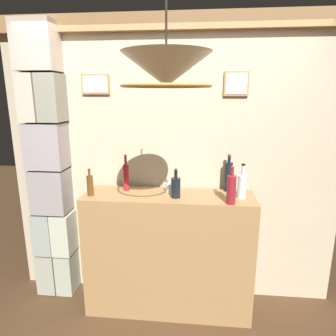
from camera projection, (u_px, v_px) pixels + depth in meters
panelled_rear_partition at (172, 157)px, 2.75m from camera, size 3.05×0.15×2.60m
stone_pillar at (50, 168)px, 2.77m from camera, size 0.37×0.30×2.53m
bar_shelf_unit at (169, 253)px, 2.67m from camera, size 1.46×0.42×1.11m
liquor_bottle_sherry at (176, 187)px, 2.46m from camera, size 0.08×0.08×0.25m
liquor_bottle_vermouth at (231, 189)px, 2.31m from camera, size 0.07×0.07×0.30m
liquor_bottle_tequila at (126, 176)px, 2.64m from camera, size 0.05×0.05×0.33m
liquor_bottle_gin at (90, 185)px, 2.50m from camera, size 0.05×0.05×0.23m
liquor_bottle_rye at (242, 186)px, 2.44m from camera, size 0.07×0.07×0.29m
liquor_bottle_scotch at (228, 176)px, 2.61m from camera, size 0.07×0.07×0.33m
glass_tumbler_rocks at (169, 188)px, 2.61m from camera, size 0.07×0.07×0.08m
pendant_lamp at (166, 71)px, 1.53m from camera, size 0.48×0.48×0.43m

